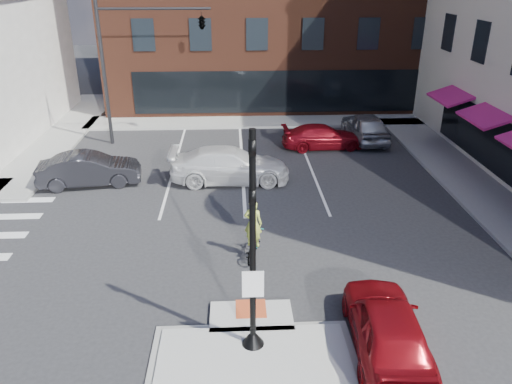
{
  "coord_description": "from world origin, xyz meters",
  "views": [
    {
      "loc": [
        -0.41,
        -10.14,
        9.3
      ],
      "look_at": [
        0.35,
        6.15,
        2.0
      ],
      "focal_mm": 35.0,
      "sensor_mm": 36.0,
      "label": 1
    }
  ],
  "objects_px": {
    "white_pickup": "(230,165)",
    "bg_car_dark": "(89,169)",
    "bg_car_silver": "(365,127)",
    "bg_car_red": "(323,137)",
    "red_sedan": "(387,327)",
    "cyclist": "(253,238)"
  },
  "relations": [
    {
      "from": "bg_car_red",
      "to": "red_sedan",
      "type": "bearing_deg",
      "value": 172.49
    },
    {
      "from": "bg_car_red",
      "to": "cyclist",
      "type": "height_order",
      "value": "cyclist"
    },
    {
      "from": "bg_car_red",
      "to": "white_pickup",
      "type": "bearing_deg",
      "value": 127.85
    },
    {
      "from": "red_sedan",
      "to": "cyclist",
      "type": "xyz_separation_m",
      "value": [
        -3.3,
        4.92,
        -0.04
      ]
    },
    {
      "from": "bg_car_dark",
      "to": "bg_car_red",
      "type": "height_order",
      "value": "bg_car_dark"
    },
    {
      "from": "bg_car_dark",
      "to": "cyclist",
      "type": "height_order",
      "value": "cyclist"
    },
    {
      "from": "bg_car_red",
      "to": "cyclist",
      "type": "bearing_deg",
      "value": 155.45
    },
    {
      "from": "white_pickup",
      "to": "bg_car_silver",
      "type": "xyz_separation_m",
      "value": [
        7.97,
        5.94,
        0.01
      ]
    },
    {
      "from": "red_sedan",
      "to": "bg_car_dark",
      "type": "relative_size",
      "value": 0.98
    },
    {
      "from": "white_pickup",
      "to": "bg_car_dark",
      "type": "distance_m",
      "value": 6.55
    },
    {
      "from": "bg_car_silver",
      "to": "bg_car_red",
      "type": "relative_size",
      "value": 1.06
    },
    {
      "from": "white_pickup",
      "to": "bg_car_red",
      "type": "height_order",
      "value": "white_pickup"
    },
    {
      "from": "bg_car_dark",
      "to": "bg_car_silver",
      "type": "xyz_separation_m",
      "value": [
        14.52,
        6.07,
        0.06
      ]
    },
    {
      "from": "bg_car_silver",
      "to": "red_sedan",
      "type": "bearing_deg",
      "value": 75.62
    },
    {
      "from": "white_pickup",
      "to": "bg_car_red",
      "type": "relative_size",
      "value": 1.24
    },
    {
      "from": "red_sedan",
      "to": "white_pickup",
      "type": "height_order",
      "value": "white_pickup"
    },
    {
      "from": "bg_car_silver",
      "to": "cyclist",
      "type": "xyz_separation_m",
      "value": [
        -7.15,
        -12.88,
        -0.09
      ]
    },
    {
      "from": "bg_car_silver",
      "to": "cyclist",
      "type": "height_order",
      "value": "cyclist"
    },
    {
      "from": "bg_car_silver",
      "to": "white_pickup",
      "type": "bearing_deg",
      "value": 34.52
    },
    {
      "from": "bg_car_silver",
      "to": "cyclist",
      "type": "bearing_deg",
      "value": 58.77
    },
    {
      "from": "white_pickup",
      "to": "bg_car_dark",
      "type": "height_order",
      "value": "white_pickup"
    },
    {
      "from": "white_pickup",
      "to": "bg_car_dark",
      "type": "xyz_separation_m",
      "value": [
        -6.55,
        -0.13,
        -0.05
      ]
    }
  ]
}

